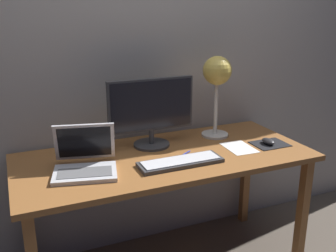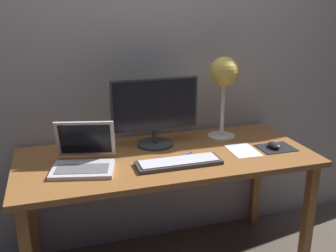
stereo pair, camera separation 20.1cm
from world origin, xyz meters
TOP-DOWN VIEW (x-y plane):
  - back_wall at (0.00, 0.40)m, footprint 4.80×0.06m
  - desk at (0.00, 0.00)m, footprint 1.60×0.70m
  - monitor at (-0.02, 0.16)m, footprint 0.50×0.21m
  - keyboard_main at (0.02, -0.15)m, footprint 0.44×0.14m
  - laptop at (-0.44, -0.03)m, footprint 0.36×0.35m
  - desk_lamp at (0.41, 0.17)m, footprint 0.17×0.17m
  - mousepad at (0.63, -0.09)m, footprint 0.20×0.16m
  - mouse at (0.61, -0.09)m, footprint 0.06×0.10m
  - paper_sheet_near_mouse at (0.43, -0.07)m, footprint 0.16×0.22m
  - pen at (0.08, -0.05)m, footprint 0.12×0.08m

SIDE VIEW (x-z plane):
  - desk at x=0.00m, z-range 0.29..1.03m
  - paper_sheet_near_mouse at x=0.43m, z-range 0.74..0.74m
  - mousepad at x=0.63m, z-range 0.74..0.74m
  - pen at x=0.08m, z-range 0.74..0.75m
  - keyboard_main at x=0.02m, z-range 0.74..0.76m
  - mouse at x=0.61m, z-range 0.74..0.78m
  - laptop at x=-0.44m, z-range 0.69..0.91m
  - monitor at x=-0.02m, z-range 0.76..1.15m
  - desk_lamp at x=0.41m, z-range 0.86..1.36m
  - back_wall at x=0.00m, z-range 0.00..2.60m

